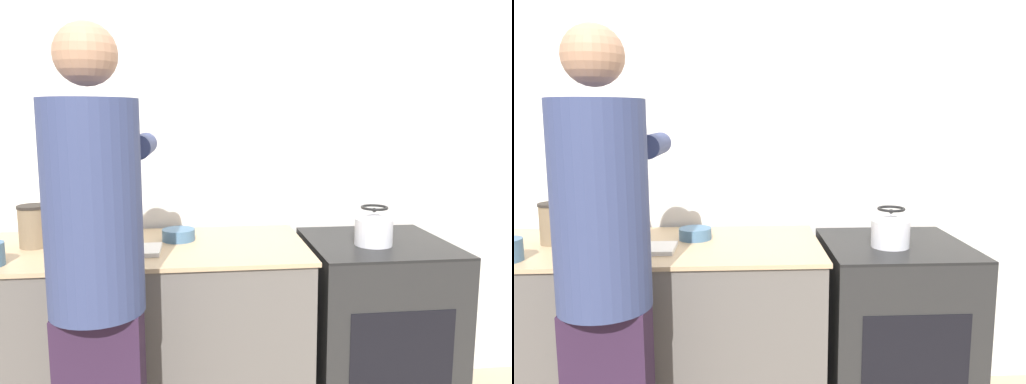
# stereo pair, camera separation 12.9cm
# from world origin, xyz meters

# --- Properties ---
(wall_back) EXTENTS (8.00, 0.05, 2.60)m
(wall_back) POSITION_xyz_m (0.00, 0.74, 1.30)
(wall_back) COLOR silver
(wall_back) RESTS_ON ground_plane
(counter) EXTENTS (1.52, 0.70, 0.91)m
(counter) POSITION_xyz_m (-0.34, 0.34, 0.45)
(counter) COLOR #5B5651
(counter) RESTS_ON ground_plane
(oven) EXTENTS (0.64, 0.65, 0.90)m
(oven) POSITION_xyz_m (0.77, 0.33, 0.45)
(oven) COLOR black
(oven) RESTS_ON ground_plane
(person) EXTENTS (0.35, 0.59, 1.77)m
(person) POSITION_xyz_m (-0.40, -0.22, 0.97)
(person) COLOR #2B1A2F
(person) RESTS_ON ground_plane
(cutting_board) EXTENTS (0.39, 0.18, 0.02)m
(cutting_board) POSITION_xyz_m (-0.42, 0.23, 0.91)
(cutting_board) COLOR silver
(cutting_board) RESTS_ON counter
(knife) EXTENTS (0.19, 0.08, 0.01)m
(knife) POSITION_xyz_m (-0.45, 0.24, 0.93)
(knife) COLOR silver
(knife) RESTS_ON cutting_board
(kettle) EXTENTS (0.17, 0.17, 0.18)m
(kettle) POSITION_xyz_m (0.73, 0.26, 0.97)
(kettle) COLOR silver
(kettle) RESTS_ON oven
(bowl_prep) EXTENTS (0.15, 0.15, 0.05)m
(bowl_prep) POSITION_xyz_m (-0.16, 0.42, 0.93)
(bowl_prep) COLOR #426684
(bowl_prep) RESTS_ON counter
(canister_jar) EXTENTS (0.13, 0.13, 0.19)m
(canister_jar) POSITION_xyz_m (-0.78, 0.38, 1.00)
(canister_jar) COLOR #756047
(canister_jar) RESTS_ON counter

